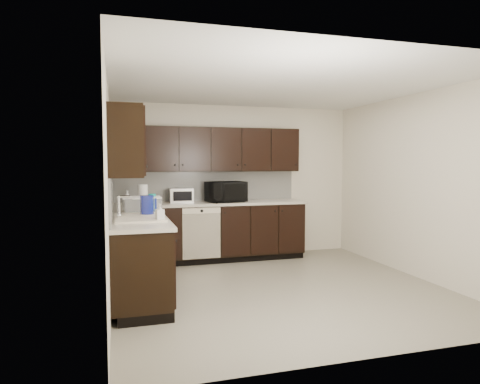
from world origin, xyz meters
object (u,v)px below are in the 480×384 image
sink (140,224)px  blue_pitcher (147,206)px  toaster_oven (181,195)px  storage_bin (142,204)px  microwave (226,192)px

sink → blue_pitcher: (0.10, 0.22, 0.18)m
toaster_oven → storage_bin: toaster_oven is taller
blue_pitcher → toaster_oven: bearing=76.8°
sink → storage_bin: (0.07, 0.71, 0.15)m
microwave → sink: bearing=-142.3°
microwave → toaster_oven: 0.70m
storage_bin → blue_pitcher: 0.48m
sink → toaster_oven: size_ratio=2.29×
microwave → blue_pitcher: microwave is taller
microwave → toaster_oven: size_ratio=1.63×
toaster_oven → storage_bin: bearing=-118.9°
sink → toaster_oven: sink is taller
microwave → blue_pitcher: 1.95m
sink → toaster_oven: bearing=67.4°
storage_bin → microwave: bearing=35.1°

